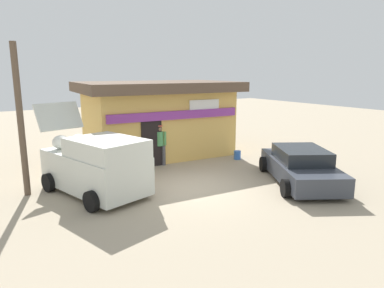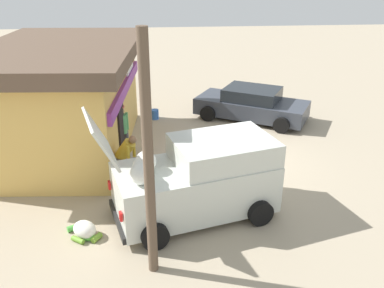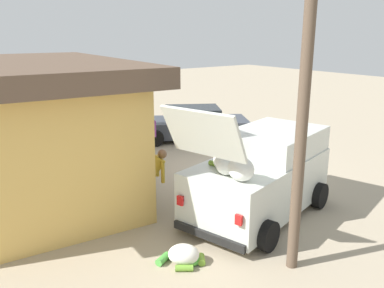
# 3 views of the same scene
# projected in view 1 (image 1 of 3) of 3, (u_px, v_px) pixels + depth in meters

# --- Properties ---
(ground_plane) EXTENTS (60.00, 60.00, 0.00)m
(ground_plane) POSITION_uv_depth(u_px,v_px,m) (192.00, 187.00, 12.23)
(ground_plane) COLOR tan
(storefront_bar) EXTENTS (7.54, 5.25, 3.49)m
(storefront_bar) POSITION_uv_depth(u_px,v_px,m) (158.00, 117.00, 16.81)
(storefront_bar) COLOR #E0B259
(storefront_bar) RESTS_ON ground_plane
(delivery_van) EXTENTS (2.95, 4.63, 2.87)m
(delivery_van) POSITION_uv_depth(u_px,v_px,m) (96.00, 165.00, 11.44)
(delivery_van) COLOR silver
(delivery_van) RESTS_ON ground_plane
(parked_sedan) EXTENTS (3.78, 4.69, 1.28)m
(parked_sedan) POSITION_uv_depth(u_px,v_px,m) (300.00, 166.00, 12.67)
(parked_sedan) COLOR #383D47
(parked_sedan) RESTS_ON ground_plane
(vendor_standing) EXTENTS (0.48, 0.48, 1.74)m
(vendor_standing) POSITION_uv_depth(u_px,v_px,m) (160.00, 142.00, 14.97)
(vendor_standing) COLOR #4C4C51
(vendor_standing) RESTS_ON ground_plane
(customer_bending) EXTENTS (0.61, 0.68, 1.47)m
(customer_bending) POSITION_uv_depth(u_px,v_px,m) (124.00, 151.00, 13.94)
(customer_bending) COLOR #4C4C51
(customer_bending) RESTS_ON ground_plane
(unloaded_banana_pile) EXTENTS (0.76, 0.88, 0.38)m
(unloaded_banana_pile) POSITION_uv_depth(u_px,v_px,m) (56.00, 172.00, 13.45)
(unloaded_banana_pile) COLOR silver
(unloaded_banana_pile) RESTS_ON ground_plane
(paint_bucket) EXTENTS (0.32, 0.32, 0.39)m
(paint_bucket) POSITION_uv_depth(u_px,v_px,m) (237.00, 155.00, 16.13)
(paint_bucket) COLOR blue
(paint_bucket) RESTS_ON ground_plane
(utility_pole) EXTENTS (0.20, 0.20, 4.88)m
(utility_pole) POSITION_uv_depth(u_px,v_px,m) (21.00, 121.00, 11.03)
(utility_pole) COLOR brown
(utility_pole) RESTS_ON ground_plane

